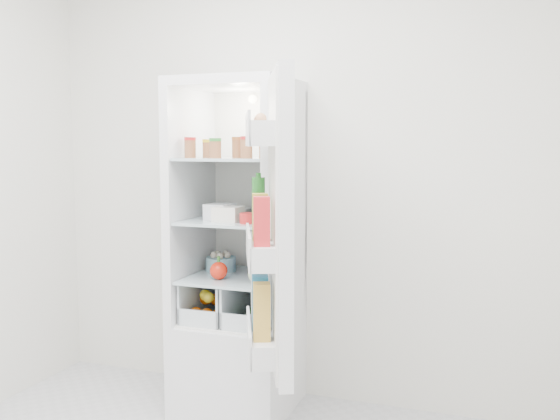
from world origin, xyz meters
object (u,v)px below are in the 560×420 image
at_px(refrigerator, 241,288).
at_px(fridge_door, 274,229).
at_px(red_cabbage, 267,256).
at_px(mushroom_bowl, 221,264).

xyz_separation_m(refrigerator, fridge_door, (0.42, -0.61, 0.43)).
height_order(red_cabbage, mushroom_bowl, red_cabbage).
height_order(red_cabbage, fridge_door, fridge_door).
bearing_deg(red_cabbage, fridge_door, -66.39).
height_order(refrigerator, mushroom_bowl, refrigerator).
distance_m(red_cabbage, mushroom_bowl, 0.28).
bearing_deg(fridge_door, red_cabbage, -0.62).
relative_size(red_cabbage, fridge_door, 0.15).
relative_size(refrigerator, red_cabbage, 9.50).
relative_size(red_cabbage, mushroom_bowl, 1.13).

